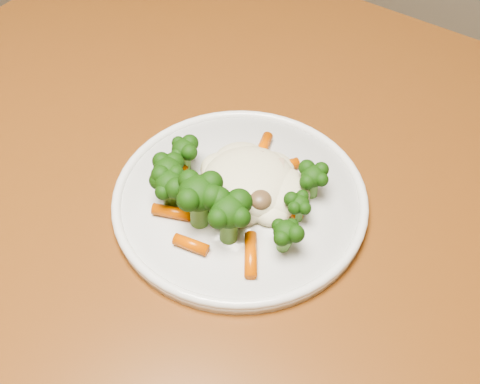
# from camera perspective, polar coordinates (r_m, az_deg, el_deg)

# --- Properties ---
(dining_table) EXTENTS (1.24, 0.88, 0.75)m
(dining_table) POSITION_cam_1_polar(r_m,az_deg,el_deg) (0.71, 7.38, -7.45)
(dining_table) COLOR brown
(dining_table) RESTS_ON ground
(plate) EXTENTS (0.27, 0.27, 0.01)m
(plate) POSITION_cam_1_polar(r_m,az_deg,el_deg) (0.63, 0.00, -0.83)
(plate) COLOR white
(plate) RESTS_ON dining_table
(meal) EXTENTS (0.19, 0.18, 0.06)m
(meal) POSITION_cam_1_polar(r_m,az_deg,el_deg) (0.60, -0.98, 0.24)
(meal) COLOR #F3E9C2
(meal) RESTS_ON plate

